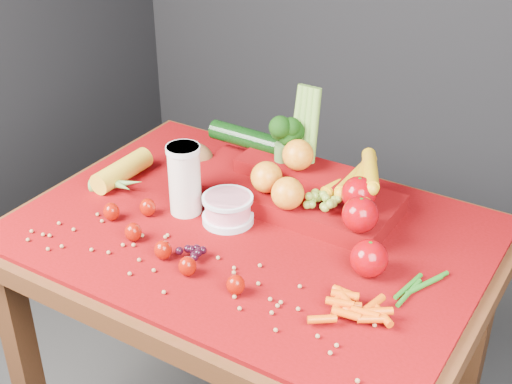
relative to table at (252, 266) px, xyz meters
The scene contains 12 objects.
table is the anchor object (origin of this frame).
red_cloth 0.10m from the table, ahead, with size 1.05×0.75×0.01m, color #6E0309.
milk_glass 0.27m from the table, behind, with size 0.08×0.08×0.17m.
yogurt_bowl 0.16m from the table, behind, with size 0.12×0.12×0.07m.
strawberry_scatter 0.24m from the table, 132.66° to the right, with size 0.44×0.28×0.05m.
dark_grape_cluster 0.21m from the table, 107.09° to the right, with size 0.06×0.05×0.03m, color black, non-canonical shape.
soybean_scatter 0.23m from the table, 90.00° to the right, with size 0.84×0.24×0.01m, color #A17345, non-canonical shape.
corn_ear 0.41m from the table, behind, with size 0.18×0.23×0.06m.
potato 0.36m from the table, 149.32° to the left, with size 0.11×0.08×0.07m, color brown.
baby_carrot_pile 0.40m from the table, 26.80° to the right, with size 0.17×0.17×0.03m, color #DA4A07, non-canonical shape.
green_bean_pile 0.42m from the table, ahead, with size 0.14×0.12×0.01m, color #1E6216, non-canonical shape.
produce_mound 0.23m from the table, 72.85° to the left, with size 0.61×0.37×0.27m.
Camera 1 is at (0.73, -1.17, 1.66)m, focal length 50.00 mm.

